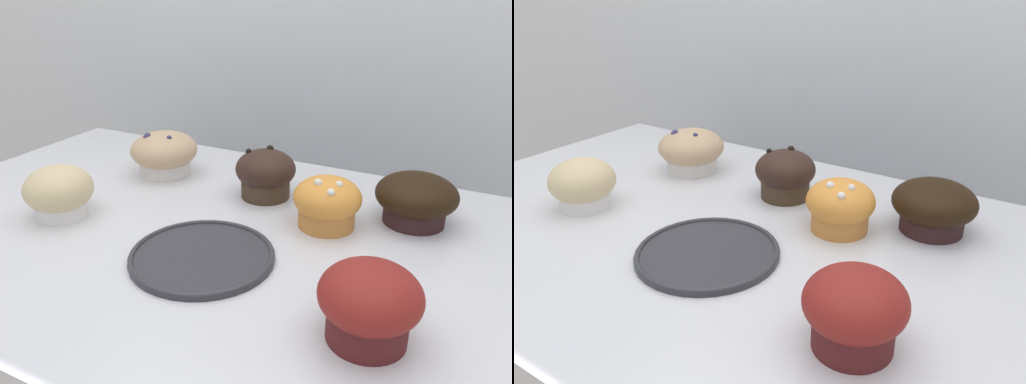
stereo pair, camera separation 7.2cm
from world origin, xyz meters
TOP-DOWN VIEW (x-y plane):
  - wall_back at (0.00, 0.60)m, footprint 3.20×0.10m
  - muffin_front_center at (0.03, 0.14)m, footprint 0.10×0.10m
  - muffin_back_left at (-0.21, -0.06)m, footprint 0.10×0.10m
  - muffin_back_right at (-0.18, 0.15)m, footprint 0.12×0.12m
  - muffin_front_left at (0.26, 0.16)m, footprint 0.12×0.12m
  - muffin_front_right at (0.27, -0.12)m, footprint 0.10×0.10m
  - muffin_back_center at (0.15, 0.09)m, footprint 0.10×0.10m
  - serving_plate at (0.04, -0.07)m, footprint 0.19×0.19m

SIDE VIEW (x-z plane):
  - wall_back at x=0.00m, z-range 0.00..1.80m
  - serving_plate at x=0.04m, z-range 0.93..0.94m
  - muffin_back_center at x=0.15m, z-range 0.93..1.01m
  - muffin_front_left at x=0.26m, z-range 0.93..1.00m
  - muffin_back_left at x=-0.21m, z-range 0.93..1.01m
  - muffin_back_right at x=-0.18m, z-range 0.93..1.01m
  - muffin_front_center at x=0.03m, z-range 0.93..1.01m
  - muffin_front_right at x=0.27m, z-range 0.93..1.01m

